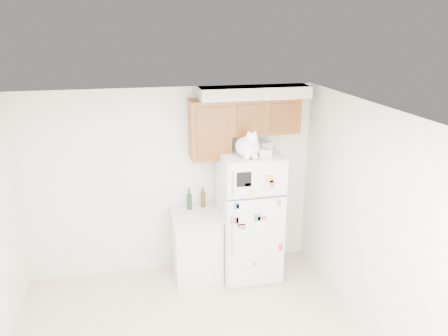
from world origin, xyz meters
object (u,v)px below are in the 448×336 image
object	(u,v)px
refrigerator	(249,215)
storage_box_back	(264,146)
base_counter	(197,245)
storage_box_front	(266,153)
cat	(249,146)
bottle_green	(189,199)
bottle_amber	(203,197)

from	to	relation	value
refrigerator	storage_box_back	world-z (taller)	storage_box_back
refrigerator	base_counter	size ratio (longest dim) A/B	1.85
refrigerator	storage_box_front	xyz separation A→B (m)	(0.15, -0.16, 0.89)
base_counter	cat	xyz separation A→B (m)	(0.62, -0.22, 1.38)
base_counter	storage_box_front	bearing A→B (deg)	-15.35
cat	bottle_green	bearing A→B (deg)	151.84
refrigerator	base_counter	bearing A→B (deg)	173.90
storage_box_front	bottle_green	size ratio (longest dim) A/B	0.52
base_counter	bottle_amber	world-z (taller)	bottle_amber
bottle_green	cat	bearing A→B (deg)	-28.16
base_counter	bottle_amber	distance (m)	0.64
bottle_amber	storage_box_front	bearing A→B (deg)	-30.01
base_counter	cat	distance (m)	1.53
base_counter	cat	size ratio (longest dim) A/B	1.75
base_counter	storage_box_back	distance (m)	1.57
refrigerator	cat	xyz separation A→B (m)	(-0.07, -0.15, 0.99)
bottle_green	bottle_amber	size ratio (longest dim) A/B	1.02
refrigerator	storage_box_back	xyz separation A→B (m)	(0.21, 0.11, 0.90)
refrigerator	bottle_green	world-z (taller)	refrigerator
storage_box_back	bottle_green	xyz separation A→B (m)	(-0.97, 0.11, -0.69)
storage_box_front	refrigerator	bearing A→B (deg)	159.26
base_counter	storage_box_back	xyz separation A→B (m)	(0.90, 0.04, 1.29)
base_counter	bottle_amber	bearing A→B (deg)	55.61
bottle_green	refrigerator	bearing A→B (deg)	-16.35
cat	storage_box_back	xyz separation A→B (m)	(0.28, 0.26, -0.09)
storage_box_back	storage_box_front	distance (m)	0.28
cat	refrigerator	bearing A→B (deg)	65.61
cat	bottle_green	size ratio (longest dim) A/B	1.82
storage_box_front	bottle_green	world-z (taller)	storage_box_front
cat	bottle_amber	xyz separation A→B (m)	(-0.50, 0.40, -0.78)
bottle_green	base_counter	bearing A→B (deg)	-66.33
storage_box_back	bottle_amber	distance (m)	1.05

